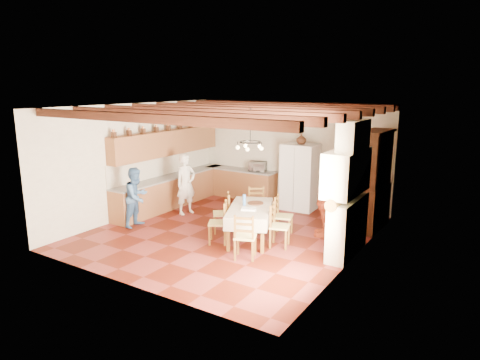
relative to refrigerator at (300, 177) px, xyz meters
The scene contains 31 objects.
floor 2.95m from the refrigerator, 101.33° to the right, with size 6.00×6.50×0.02m, color #50160B.
ceiling 3.49m from the refrigerator, 101.33° to the right, with size 6.00×6.50×0.02m, color beige.
wall_back 0.94m from the refrigerator, 136.90° to the left, with size 6.00×0.02×3.00m, color beige.
wall_front 6.06m from the refrigerator, 95.23° to the right, with size 6.00×0.02×3.00m, color beige.
wall_left 4.53m from the refrigerator, 142.36° to the right, with size 0.02×6.50×3.00m, color beige.
wall_right 3.73m from the refrigerator, 48.14° to the right, with size 0.02×6.50×3.00m, color beige.
ceiling_beams 3.43m from the refrigerator, 101.33° to the right, with size 6.00×6.30×0.16m, color #331811, non-canonical shape.
lower_cabinets_left 3.70m from the refrigerator, 152.45° to the right, with size 0.60×4.30×0.86m, color brown.
lower_cabinets_back 2.17m from the refrigerator, behind, with size 2.30×0.60×0.86m, color brown.
countertop_left 3.67m from the refrigerator, 152.45° to the right, with size 0.62×4.30×0.04m, color slate.
countertop_back 2.11m from the refrigerator, behind, with size 2.34×0.62×0.04m, color slate.
backsplash_left 3.93m from the refrigerator, 154.38° to the right, with size 0.03×4.30×0.60m, color beige.
backsplash_back 2.17m from the refrigerator, 166.87° to the left, with size 2.30×0.03×0.60m, color beige.
upper_cabinets 3.89m from the refrigerator, 153.33° to the right, with size 0.35×4.20×0.70m, color brown.
fireplace 3.38m from the refrigerator, 49.55° to the right, with size 0.56×1.60×2.80m, color beige, non-canonical shape.
wall_picture 1.44m from the refrigerator, 25.86° to the left, with size 0.34×0.03×0.42m, color #312617.
refrigerator is the anchor object (origin of this frame).
hutch 2.30m from the refrigerator, 15.08° to the right, with size 0.56×1.34×2.42m, color #3B2112, non-canonical shape.
dining_table 2.89m from the refrigerator, 88.21° to the right, with size 1.54×1.98×0.77m.
chandelier 3.17m from the refrigerator, 88.21° to the right, with size 0.47×0.47×0.03m, color black.
chair_left_near 3.49m from the refrigerator, 96.78° to the right, with size 0.42×0.40×0.96m, color brown, non-canonical shape.
chair_left_far 2.94m from the refrigerator, 104.85° to the right, with size 0.42×0.40×0.96m, color brown, non-canonical shape.
chair_right_near 3.07m from the refrigerator, 73.32° to the right, with size 0.42×0.40×0.96m, color brown, non-canonical shape.
chair_right_far 2.35m from the refrigerator, 74.51° to the right, with size 0.42×0.40×0.96m, color brown, non-canonical shape.
chair_end_near 3.93m from the refrigerator, 81.57° to the right, with size 0.42×0.40×0.96m, color brown, non-canonical shape.
chair_end_far 1.97m from the refrigerator, 99.22° to the right, with size 0.42×0.40×0.96m, color brown, non-canonical shape.
person_man 3.20m from the refrigerator, 139.28° to the right, with size 0.61×0.40×1.67m, color silver.
person_woman_blue 4.53m from the refrigerator, 127.94° to the right, with size 0.73×0.57×1.50m, color #4570A9.
person_woman_red 2.24m from the refrigerator, 50.86° to the right, with size 0.97×0.40×1.66m, color #B84120.
microwave 1.51m from the refrigerator, behind, with size 0.52×0.35×0.29m, color silver.
fridge_vase 1.08m from the refrigerator, ahead, with size 0.28×0.28×0.29m, color #3B2112.
Camera 1 is at (5.42, -8.12, 3.49)m, focal length 32.00 mm.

